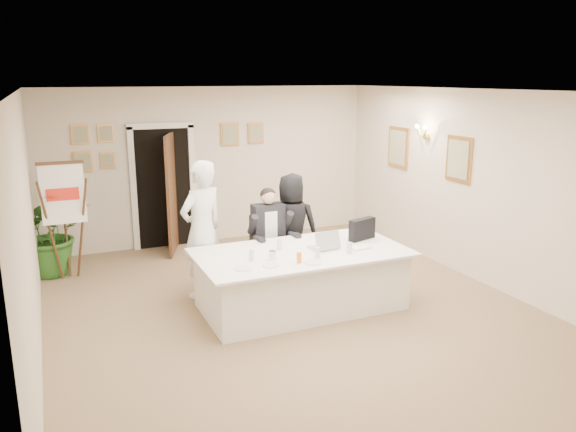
% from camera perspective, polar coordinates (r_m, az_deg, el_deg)
% --- Properties ---
extents(floor, '(7.00, 7.00, 0.00)m').
position_cam_1_polar(floor, '(7.49, 0.11, -9.33)').
color(floor, brown).
rests_on(floor, ground).
extents(ceiling, '(6.00, 7.00, 0.02)m').
position_cam_1_polar(ceiling, '(6.88, 0.13, 12.61)').
color(ceiling, white).
rests_on(ceiling, wall_back).
extents(wall_back, '(6.00, 0.10, 2.80)m').
position_cam_1_polar(wall_back, '(10.30, -7.74, 5.11)').
color(wall_back, beige).
rests_on(wall_back, floor).
extents(wall_front, '(6.00, 0.10, 2.80)m').
position_cam_1_polar(wall_front, '(4.23, 19.72, -8.55)').
color(wall_front, beige).
rests_on(wall_front, floor).
extents(wall_left, '(0.10, 7.00, 2.80)m').
position_cam_1_polar(wall_left, '(6.50, -24.91, -1.27)').
color(wall_left, beige).
rests_on(wall_left, floor).
extents(wall_right, '(0.10, 7.00, 2.80)m').
position_cam_1_polar(wall_right, '(8.68, 18.60, 2.86)').
color(wall_right, beige).
rests_on(wall_right, floor).
extents(doorway, '(1.14, 0.86, 2.20)m').
position_cam_1_polar(doorway, '(9.99, -12.27, 2.56)').
color(doorway, black).
rests_on(doorway, floor).
extents(pictures_back_wall, '(3.40, 0.06, 0.80)m').
position_cam_1_polar(pictures_back_wall, '(10.03, -12.21, 7.28)').
color(pictures_back_wall, '#C38842').
rests_on(pictures_back_wall, wall_back).
extents(pictures_right_wall, '(0.06, 2.20, 0.80)m').
position_cam_1_polar(pictures_right_wall, '(9.52, 13.81, 6.24)').
color(pictures_right_wall, '#C38842').
rests_on(pictures_right_wall, wall_right).
extents(wall_sconce, '(0.20, 0.30, 0.24)m').
position_cam_1_polar(wall_sconce, '(9.44, 13.59, 8.33)').
color(wall_sconce, gold).
rests_on(wall_sconce, wall_right).
extents(conference_table, '(2.72, 1.45, 0.78)m').
position_cam_1_polar(conference_table, '(7.38, 1.35, -6.41)').
color(conference_table, white).
rests_on(conference_table, floor).
extents(seated_man, '(0.73, 0.76, 1.45)m').
position_cam_1_polar(seated_man, '(8.11, -1.90, -2.07)').
color(seated_man, black).
rests_on(seated_man, floor).
extents(flip_chart, '(0.61, 0.39, 1.75)m').
position_cam_1_polar(flip_chart, '(8.90, -21.65, -1.02)').
color(flip_chart, '#372411').
rests_on(flip_chart, floor).
extents(standing_man, '(0.82, 0.70, 1.90)m').
position_cam_1_polar(standing_man, '(7.70, -8.72, -1.37)').
color(standing_man, silver).
rests_on(standing_man, floor).
extents(standing_woman, '(0.93, 0.82, 1.60)m').
position_cam_1_polar(standing_woman, '(8.33, 0.37, -1.09)').
color(standing_woman, black).
rests_on(standing_woman, floor).
extents(potted_palm, '(1.35, 1.22, 1.31)m').
position_cam_1_polar(potted_palm, '(9.29, -23.01, -1.55)').
color(potted_palm, '#275B1E').
rests_on(potted_palm, floor).
extents(laptop, '(0.40, 0.41, 0.28)m').
position_cam_1_polar(laptop, '(7.35, 3.61, -2.23)').
color(laptop, '#B7BABC').
rests_on(laptop, conference_table).
extents(laptop_bag, '(0.44, 0.23, 0.29)m').
position_cam_1_polar(laptop_bag, '(7.79, 7.53, -1.33)').
color(laptop_bag, black).
rests_on(laptop_bag, conference_table).
extents(paper_stack, '(0.28, 0.20, 0.03)m').
position_cam_1_polar(paper_stack, '(7.43, 7.31, -3.17)').
color(paper_stack, white).
rests_on(paper_stack, conference_table).
extents(plate_left, '(0.26, 0.26, 0.01)m').
position_cam_1_polar(plate_left, '(6.61, -4.58, -5.33)').
color(plate_left, white).
rests_on(plate_left, conference_table).
extents(plate_mid, '(0.23, 0.23, 0.01)m').
position_cam_1_polar(plate_mid, '(6.70, -1.77, -5.04)').
color(plate_mid, white).
rests_on(plate_mid, conference_table).
extents(plate_near, '(0.25, 0.25, 0.01)m').
position_cam_1_polar(plate_near, '(6.81, 2.59, -4.73)').
color(plate_near, white).
rests_on(plate_near, conference_table).
extents(glass_a, '(0.06, 0.06, 0.14)m').
position_cam_1_polar(glass_a, '(6.89, -3.71, -3.97)').
color(glass_a, silver).
rests_on(glass_a, conference_table).
extents(glass_b, '(0.07, 0.07, 0.14)m').
position_cam_1_polar(glass_b, '(6.96, 3.02, -3.76)').
color(glass_b, silver).
rests_on(glass_b, conference_table).
extents(glass_c, '(0.09, 0.09, 0.14)m').
position_cam_1_polar(glass_c, '(7.19, 6.24, -3.24)').
color(glass_c, silver).
rests_on(glass_c, conference_table).
extents(glass_d, '(0.07, 0.07, 0.14)m').
position_cam_1_polar(glass_d, '(7.29, -0.89, -2.92)').
color(glass_d, silver).
rests_on(glass_d, conference_table).
extents(oj_glass, '(0.07, 0.07, 0.13)m').
position_cam_1_polar(oj_glass, '(6.78, 1.14, -4.27)').
color(oj_glass, orange).
rests_on(oj_glass, conference_table).
extents(steel_jug, '(0.11, 0.11, 0.11)m').
position_cam_1_polar(steel_jug, '(6.91, -1.60, -4.00)').
color(steel_jug, silver).
rests_on(steel_jug, conference_table).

